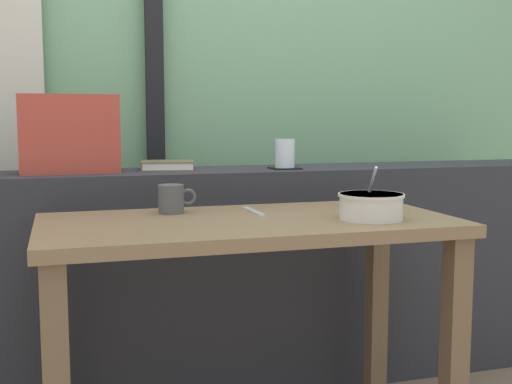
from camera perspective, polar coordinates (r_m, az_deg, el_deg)
name	(u,v)px	position (r m, az deg, el deg)	size (l,w,h in m)	color
outdoor_backdrop	(182,19)	(2.87, -6.44, 14.74)	(4.80, 0.08, 2.80)	#7AAD7F
window_divider_post	(154,41)	(2.77, -8.90, 12.92)	(0.07, 0.05, 2.60)	black
dark_console_ledge	(213,280)	(2.39, -3.79, -7.68)	(2.80, 0.33, 0.80)	#2D2D33
breakfast_table	(248,262)	(1.85, -0.66, -6.14)	(1.15, 0.56, 0.71)	brown
coaster_square	(285,168)	(2.35, 2.53, 2.09)	(0.10, 0.10, 0.01)	black
juice_glass	(285,154)	(2.35, 2.53, 3.31)	(0.07, 0.07, 0.10)	white
closed_book	(167,165)	(2.34, -7.79, 2.33)	(0.20, 0.17, 0.03)	brown
throw_pillow	(69,134)	(2.26, -16.01, 4.89)	(0.32, 0.14, 0.26)	#B74233
soup_bowl	(371,207)	(1.84, 10.01, -1.27)	(0.18, 0.18, 0.15)	silver
fork_utensil	(253,211)	(1.95, -0.23, -1.69)	(0.02, 0.17, 0.01)	silver
ceramic_mug	(172,199)	(1.94, -7.36, -0.60)	(0.11, 0.08, 0.08)	#4C4C4C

